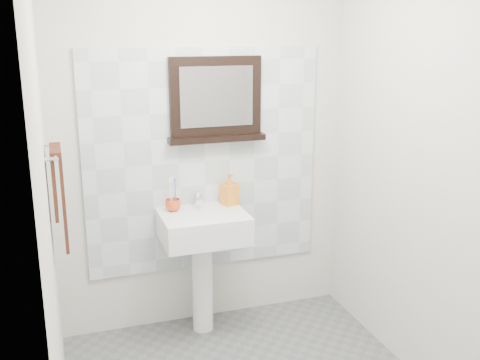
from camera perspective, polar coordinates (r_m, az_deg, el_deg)
name	(u,v)px	position (r m, az deg, el deg)	size (l,w,h in m)	color
back_wall	(204,146)	(3.78, -3.73, 3.43)	(2.00, 0.01, 2.50)	silver
front_wall	(385,281)	(1.83, 14.51, -9.94)	(2.00, 0.01, 2.50)	silver
left_wall	(47,209)	(2.59, -19.05, -2.82)	(0.01, 2.20, 2.50)	silver
right_wall	(433,173)	(3.24, 18.98, 0.66)	(0.01, 2.20, 2.50)	silver
splashback	(204,161)	(3.79, -3.65, 1.91)	(1.60, 0.02, 1.50)	silver
pedestal_sink	(203,239)	(3.71, -3.75, -6.03)	(0.55, 0.44, 0.96)	white
toothbrush_cup	(173,205)	(3.69, -6.82, -2.54)	(0.10, 0.10, 0.08)	#DF4B1A
toothbrushes	(173,193)	(3.67, -6.87, -1.30)	(0.05, 0.04, 0.21)	white
soap_dispenser	(229,189)	(3.78, -1.09, -0.93)	(0.10, 0.10, 0.22)	orange
framed_mirror	(216,101)	(3.71, -2.48, 7.98)	(0.65, 0.11, 0.55)	black
towel_bar	(55,151)	(3.12, -18.32, 2.80)	(0.07, 0.40, 0.03)	silver
hand_towel	(59,189)	(3.17, -17.88, -0.90)	(0.06, 0.30, 0.55)	black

